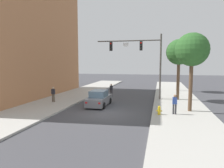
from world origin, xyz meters
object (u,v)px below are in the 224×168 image
at_px(fire_hydrant, 159,110).
at_px(street_tree_third, 179,53).
at_px(pedestrian_crossing_road, 111,89).
at_px(traffic_signal_mast, 141,54).
at_px(car_lead_grey, 99,99).
at_px(street_tree_second, 179,53).
at_px(street_tree_nearest, 192,50).
at_px(pedestrian_sidewalk_left_walker, 53,94).
at_px(pedestrian_sidewalk_right_walker, 175,103).

height_order(fire_hydrant, street_tree_third, street_tree_third).
relative_size(pedestrian_crossing_road, fire_hydrant, 2.28).
relative_size(traffic_signal_mast, car_lead_grey, 1.79).
bearing_deg(street_tree_second, pedestrian_crossing_road, 171.35).
relative_size(car_lead_grey, pedestrian_crossing_road, 2.59).
xyz_separation_m(street_tree_nearest, street_tree_third, (-0.01, 13.68, 0.40)).
distance_m(car_lead_grey, pedestrian_sidewalk_left_walker, 5.23).
relative_size(pedestrian_crossing_road, pedestrian_sidewalk_right_walker, 1.00).
height_order(pedestrian_sidewalk_left_walker, fire_hydrant, pedestrian_sidewalk_left_walker).
relative_size(street_tree_second, street_tree_third, 0.95).
height_order(pedestrian_sidewalk_left_walker, street_tree_third, street_tree_third).
distance_m(pedestrian_sidewalk_left_walker, street_tree_third, 19.32).
bearing_deg(pedestrian_crossing_road, fire_hydrant, -55.27).
xyz_separation_m(traffic_signal_mast, street_tree_third, (4.79, 8.23, 0.46)).
height_order(pedestrian_crossing_road, pedestrian_sidewalk_right_walker, pedestrian_sidewalk_right_walker).
bearing_deg(traffic_signal_mast, car_lead_grey, -130.31).
bearing_deg(fire_hydrant, street_tree_second, 75.01).
relative_size(car_lead_grey, pedestrian_sidewalk_left_walker, 2.59).
relative_size(traffic_signal_mast, street_tree_third, 1.05).
bearing_deg(pedestrian_crossing_road, street_tree_second, -8.65).
distance_m(fire_hydrant, street_tree_second, 9.37).
height_order(street_tree_nearest, street_tree_third, street_tree_third).
relative_size(pedestrian_sidewalk_left_walker, street_tree_second, 0.24).
bearing_deg(car_lead_grey, fire_hydrant, -25.55).
height_order(car_lead_grey, street_tree_third, street_tree_third).
xyz_separation_m(street_tree_second, street_tree_third, (0.57, 7.96, 0.32)).
relative_size(car_lead_grey, street_tree_second, 0.62).
bearing_deg(car_lead_grey, pedestrian_crossing_road, 91.56).
bearing_deg(street_tree_third, car_lead_grey, -124.06).
bearing_deg(pedestrian_sidewalk_left_walker, pedestrian_crossing_road, 49.42).
bearing_deg(pedestrian_crossing_road, pedestrian_sidewalk_right_walker, -48.91).
bearing_deg(car_lead_grey, traffic_signal_mast, 49.69).
height_order(fire_hydrant, street_tree_nearest, street_tree_nearest).
bearing_deg(street_tree_third, street_tree_nearest, -89.96).
bearing_deg(street_tree_second, pedestrian_sidewalk_right_walker, -96.40).
relative_size(car_lead_grey, street_tree_third, 0.59).
bearing_deg(traffic_signal_mast, street_tree_second, 3.59).
bearing_deg(street_tree_second, street_tree_third, 85.90).
bearing_deg(pedestrian_sidewalk_right_walker, pedestrian_sidewalk_left_walker, 168.31).
distance_m(street_tree_second, street_tree_third, 7.99).
bearing_deg(pedestrian_sidewalk_right_walker, car_lead_grey, 161.23).
bearing_deg(pedestrian_crossing_road, street_tree_third, 37.42).
xyz_separation_m(fire_hydrant, street_tree_second, (2.04, 7.64, 5.02)).
height_order(traffic_signal_mast, pedestrian_sidewalk_right_walker, traffic_signal_mast).
distance_m(traffic_signal_mast, street_tree_third, 9.53).
distance_m(pedestrian_sidewalk_right_walker, street_tree_second, 8.54).
bearing_deg(pedestrian_crossing_road, car_lead_grey, -88.44).
height_order(pedestrian_sidewalk_left_walker, pedestrian_crossing_road, pedestrian_sidewalk_left_walker).
bearing_deg(pedestrian_sidewalk_right_walker, traffic_signal_mast, 116.06).
bearing_deg(street_tree_third, pedestrian_crossing_road, -142.58).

